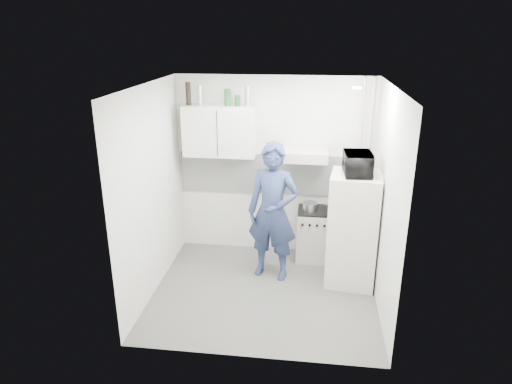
# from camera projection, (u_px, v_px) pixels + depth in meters

# --- Properties ---
(floor) EXTENTS (2.80, 2.80, 0.00)m
(floor) POSITION_uv_depth(u_px,v_px,m) (264.00, 292.00, 5.86)
(floor) COLOR #575752
(floor) RESTS_ON ground
(ceiling) EXTENTS (2.80, 2.80, 0.00)m
(ceiling) POSITION_uv_depth(u_px,v_px,m) (266.00, 86.00, 4.98)
(ceiling) COLOR white
(ceiling) RESTS_ON wall_back
(wall_back) EXTENTS (2.80, 0.00, 2.80)m
(wall_back) POSITION_uv_depth(u_px,v_px,m) (274.00, 167.00, 6.59)
(wall_back) COLOR silver
(wall_back) RESTS_ON floor
(wall_left) EXTENTS (0.00, 2.60, 2.60)m
(wall_left) POSITION_uv_depth(u_px,v_px,m) (151.00, 192.00, 5.59)
(wall_left) COLOR silver
(wall_left) RESTS_ON floor
(wall_right) EXTENTS (0.00, 2.60, 2.60)m
(wall_right) POSITION_uv_depth(u_px,v_px,m) (385.00, 202.00, 5.26)
(wall_right) COLOR silver
(wall_right) RESTS_ON floor
(person) EXTENTS (0.76, 0.59, 1.85)m
(person) POSITION_uv_depth(u_px,v_px,m) (273.00, 212.00, 5.96)
(person) COLOR navy
(person) RESTS_ON floor
(stove) EXTENTS (0.46, 0.46, 0.74)m
(stove) POSITION_uv_depth(u_px,v_px,m) (313.00, 235.00, 6.60)
(stove) COLOR beige
(stove) RESTS_ON floor
(fridge) EXTENTS (0.69, 0.69, 1.50)m
(fridge) POSITION_uv_depth(u_px,v_px,m) (353.00, 230.00, 5.87)
(fridge) COLOR silver
(fridge) RESTS_ON floor
(stove_top) EXTENTS (0.44, 0.44, 0.03)m
(stove_top) POSITION_uv_depth(u_px,v_px,m) (314.00, 211.00, 6.47)
(stove_top) COLOR black
(stove_top) RESTS_ON stove
(saucepan) EXTENTS (0.20, 0.20, 0.11)m
(saucepan) POSITION_uv_depth(u_px,v_px,m) (310.00, 206.00, 6.44)
(saucepan) COLOR silver
(saucepan) RESTS_ON stove_top
(microwave) EXTENTS (0.50, 0.35, 0.27)m
(microwave) POSITION_uv_depth(u_px,v_px,m) (358.00, 164.00, 5.57)
(microwave) COLOR black
(microwave) RESTS_ON fridge
(bottle_a) EXTENTS (0.07, 0.07, 0.31)m
(bottle_a) POSITION_uv_depth(u_px,v_px,m) (188.00, 94.00, 6.21)
(bottle_a) COLOR black
(bottle_a) RESTS_ON upper_cabinet
(bottle_b) EXTENTS (0.07, 0.07, 0.27)m
(bottle_b) POSITION_uv_depth(u_px,v_px,m) (200.00, 95.00, 6.20)
(bottle_b) COLOR silver
(bottle_b) RESTS_ON upper_cabinet
(canister_a) EXTENTS (0.09, 0.09, 0.22)m
(canister_a) POSITION_uv_depth(u_px,v_px,m) (228.00, 97.00, 6.16)
(canister_a) COLOR #144C1E
(canister_a) RESTS_ON upper_cabinet
(canister_b) EXTENTS (0.08, 0.08, 0.15)m
(canister_b) POSITION_uv_depth(u_px,v_px,m) (238.00, 100.00, 6.16)
(canister_b) COLOR #144C1E
(canister_b) RESTS_ON upper_cabinet
(bottle_e) EXTENTS (0.07, 0.07, 0.26)m
(bottle_e) POSITION_uv_depth(u_px,v_px,m) (247.00, 96.00, 6.12)
(bottle_e) COLOR silver
(bottle_e) RESTS_ON upper_cabinet
(upper_cabinet) EXTENTS (1.00, 0.35, 0.70)m
(upper_cabinet) POSITION_uv_depth(u_px,v_px,m) (220.00, 131.00, 6.33)
(upper_cabinet) COLOR silver
(upper_cabinet) RESTS_ON wall_back
(range_hood) EXTENTS (0.60, 0.50, 0.14)m
(range_hood) POSITION_uv_depth(u_px,v_px,m) (306.00, 155.00, 6.21)
(range_hood) COLOR beige
(range_hood) RESTS_ON wall_back
(backsplash) EXTENTS (2.74, 0.03, 0.60)m
(backsplash) POSITION_uv_depth(u_px,v_px,m) (274.00, 174.00, 6.61)
(backsplash) COLOR white
(backsplash) RESTS_ON wall_back
(pipe_a) EXTENTS (0.05, 0.05, 2.60)m
(pipe_a) POSITION_uv_depth(u_px,v_px,m) (366.00, 172.00, 6.36)
(pipe_a) COLOR beige
(pipe_a) RESTS_ON floor
(pipe_b) EXTENTS (0.04, 0.04, 2.60)m
(pipe_b) POSITION_uv_depth(u_px,v_px,m) (358.00, 172.00, 6.38)
(pipe_b) COLOR beige
(pipe_b) RESTS_ON floor
(ceiling_spot_fixture) EXTENTS (0.10, 0.10, 0.02)m
(ceiling_spot_fixture) POSITION_uv_depth(u_px,v_px,m) (357.00, 88.00, 5.06)
(ceiling_spot_fixture) COLOR white
(ceiling_spot_fixture) RESTS_ON ceiling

